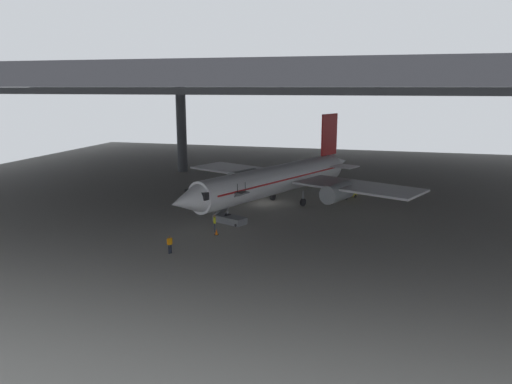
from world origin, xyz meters
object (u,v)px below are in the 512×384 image
object	(u,v)px
boarding_stairs	(230,216)
crew_worker_by_stairs	(215,222)
traffic_cone_orange	(216,232)
airplane_main	(279,179)
crew_worker_near_nose	(170,243)
baggage_tug	(348,194)

from	to	relation	value
boarding_stairs	crew_worker_by_stairs	size ratio (longest dim) A/B	2.56
boarding_stairs	traffic_cone_orange	bearing A→B (deg)	-89.70
airplane_main	crew_worker_by_stairs	bearing A→B (deg)	-107.63
crew_worker_by_stairs	crew_worker_near_nose	bearing A→B (deg)	-102.45
crew_worker_near_nose	baggage_tug	size ratio (longest dim) A/B	0.64
baggage_tug	airplane_main	bearing A→B (deg)	-139.88
crew_worker_near_nose	traffic_cone_orange	world-z (taller)	crew_worker_near_nose
boarding_stairs	traffic_cone_orange	xyz separation A→B (m)	(0.02, -4.36, -0.42)
airplane_main	traffic_cone_orange	size ratio (longest dim) A/B	51.66
boarding_stairs	crew_worker_by_stairs	xyz separation A→B (m)	(-0.49, -3.41, 0.28)
boarding_stairs	baggage_tug	world-z (taller)	boarding_stairs
airplane_main	baggage_tug	bearing A→B (deg)	40.12
traffic_cone_orange	baggage_tug	world-z (taller)	baggage_tug
crew_worker_by_stairs	baggage_tug	bearing A→B (deg)	58.11
crew_worker_near_nose	traffic_cone_orange	size ratio (longest dim) A/B	2.62
boarding_stairs	baggage_tug	xyz separation A→B (m)	(10.93, 14.94, -0.19)
airplane_main	crew_worker_by_stairs	distance (m)	12.71
boarding_stairs	crew_worker_near_nose	xyz separation A→B (m)	(-2.03, -10.39, 0.18)
boarding_stairs	baggage_tug	bearing A→B (deg)	53.81
crew_worker_by_stairs	traffic_cone_orange	xyz separation A→B (m)	(0.51, -0.95, -0.70)
boarding_stairs	crew_worker_by_stairs	world-z (taller)	boarding_stairs
baggage_tug	boarding_stairs	bearing A→B (deg)	-126.19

